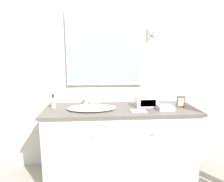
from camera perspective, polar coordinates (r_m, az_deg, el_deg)
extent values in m
cube|color=silver|center=(2.54, 1.65, 6.57)|extent=(8.00, 0.06, 2.55)
cube|color=white|center=(2.48, -2.05, 12.04)|extent=(0.93, 0.04, 0.89)
cube|color=#9EA8B2|center=(2.46, -2.04, 12.05)|extent=(0.84, 0.01, 0.80)
cylinder|color=silver|center=(2.60, 11.76, 16.14)|extent=(0.09, 0.01, 0.09)
cylinder|color=silver|center=(2.55, 12.08, 16.24)|extent=(0.02, 0.10, 0.02)
cylinder|color=white|center=(2.51, 12.48, 17.94)|extent=(0.02, 0.02, 0.14)
cube|color=silver|center=(2.44, 2.38, -14.82)|extent=(1.67, 0.57, 0.81)
cube|color=#66605B|center=(2.29, 2.46, -5.26)|extent=(1.72, 0.61, 0.03)
sphere|color=silver|center=(2.06, -5.15, -12.85)|extent=(0.02, 0.02, 0.02)
sphere|color=silver|center=(2.14, 11.64, -12.16)|extent=(0.02, 0.02, 0.02)
ellipsoid|color=white|center=(2.24, -5.83, -4.82)|extent=(0.54, 0.32, 0.03)
cylinder|color=silver|center=(2.41, -5.72, -3.77)|extent=(0.06, 0.06, 0.03)
cylinder|color=silver|center=(2.39, -5.76, -1.61)|extent=(0.02, 0.02, 0.16)
cylinder|color=silver|center=(2.34, -5.82, 0.07)|extent=(0.02, 0.07, 0.02)
cylinder|color=white|center=(2.41, -7.51, -3.44)|extent=(0.06, 0.02, 0.02)
cylinder|color=white|center=(2.41, -3.94, -3.40)|extent=(0.06, 0.02, 0.02)
cylinder|color=beige|center=(2.38, -16.42, -3.24)|extent=(0.06, 0.06, 0.12)
cylinder|color=black|center=(2.37, -16.51, -1.44)|extent=(0.02, 0.02, 0.03)
cube|color=black|center=(2.35, -16.59, -1.09)|extent=(0.02, 0.03, 0.01)
cube|color=white|center=(2.38, 9.91, -3.06)|extent=(0.25, 0.14, 0.11)
cube|color=black|center=(2.31, 10.31, -3.43)|extent=(0.18, 0.01, 0.08)
cube|color=brown|center=(2.43, 19.04, -2.95)|extent=(0.09, 0.01, 0.13)
cube|color=beige|center=(2.42, 19.10, -2.99)|extent=(0.07, 0.00, 0.10)
cube|color=white|center=(2.29, 15.06, -4.63)|extent=(0.17, 0.14, 0.05)
cube|color=#ADADB2|center=(2.17, 7.60, -5.72)|extent=(0.17, 0.13, 0.01)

